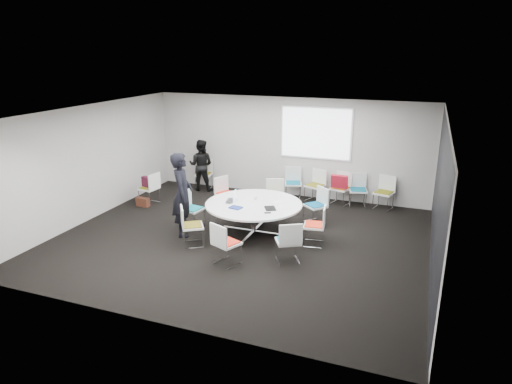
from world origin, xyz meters
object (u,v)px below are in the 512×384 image
(chair_person_back, at_px, (204,180))
(conference_table, at_px, (254,211))
(chair_ring_b, at_px, (316,212))
(chair_spare_left, at_px, (150,194))
(chair_ring_d, at_px, (226,200))
(person_main, at_px, (182,194))
(chair_back_a, at_px, (293,189))
(chair_back_c, at_px, (340,194))
(brown_bag, at_px, (143,202))
(maroon_bag, at_px, (148,182))
(chair_back_b, at_px, (315,192))
(cup, at_px, (255,198))
(chair_ring_a, at_px, (314,233))
(chair_back_e, at_px, (383,199))
(chair_ring_h, at_px, (288,249))
(laptop, at_px, (232,201))
(chair_ring_f, at_px, (192,233))
(chair_ring_c, at_px, (275,203))
(chair_ring_g, at_px, (226,251))
(person_back, at_px, (201,165))
(chair_back_d, at_px, (358,196))
(chair_ring_e, at_px, (192,216))

(chair_person_back, bearing_deg, conference_table, 124.00)
(chair_ring_b, distance_m, chair_spare_left, 4.58)
(chair_ring_d, xyz_separation_m, person_main, (-0.24, -1.82, 0.68))
(person_main, bearing_deg, chair_back_a, -48.16)
(chair_back_c, height_order, brown_bag, chair_back_c)
(chair_spare_left, height_order, maroon_bag, chair_spare_left)
(chair_ring_b, xyz_separation_m, chair_back_b, (-0.41, 1.64, 0.00))
(chair_ring_d, relative_size, cup, 9.78)
(chair_ring_a, height_order, chair_back_e, same)
(chair_back_b, bearing_deg, chair_ring_h, 117.00)
(laptop, bearing_deg, chair_ring_f, 142.87)
(chair_ring_c, xyz_separation_m, brown_bag, (-3.52, -0.73, -0.16))
(chair_ring_c, xyz_separation_m, chair_ring_g, (0.02, -3.10, 0.00))
(chair_ring_g, xyz_separation_m, person_back, (-2.73, 4.28, 0.49))
(chair_ring_b, bearing_deg, person_back, 20.02)
(chair_spare_left, distance_m, cup, 3.45)
(chair_ring_a, height_order, chair_back_d, same)
(chair_ring_e, distance_m, chair_back_d, 4.51)
(chair_back_b, bearing_deg, chair_ring_c, 82.86)
(chair_back_d, distance_m, brown_bag, 5.80)
(chair_ring_c, xyz_separation_m, chair_back_a, (0.09, 1.34, 0.00))
(chair_back_e, height_order, person_back, person_back)
(chair_spare_left, bearing_deg, chair_ring_b, -80.42)
(chair_ring_h, relative_size, chair_back_a, 1.00)
(chair_back_e, xyz_separation_m, chair_person_back, (-5.29, 0.00, 0.00))
(chair_back_d, xyz_separation_m, maroon_bag, (-5.35, -1.83, 0.34))
(chair_ring_e, height_order, chair_back_e, same)
(chair_ring_d, bearing_deg, person_main, 20.38)
(chair_ring_e, relative_size, person_back, 0.57)
(chair_ring_h, xyz_separation_m, chair_back_b, (-0.41, 3.93, 0.00))
(chair_ring_h, height_order, chair_back_d, same)
(chair_person_back, xyz_separation_m, brown_bag, (-0.80, -2.07, -0.16))
(chair_ring_f, xyz_separation_m, chair_back_c, (2.47, 3.86, 0.00))
(chair_ring_a, distance_m, person_back, 4.98)
(chair_back_a, relative_size, chair_back_c, 1.00)
(conference_table, xyz_separation_m, cup, (-0.06, 0.24, 0.24))
(chair_ring_a, relative_size, chair_ring_b, 1.00)
(chair_ring_b, relative_size, chair_ring_c, 1.00)
(maroon_bag, distance_m, brown_bag, 0.56)
(chair_ring_f, xyz_separation_m, chair_back_a, (1.14, 3.86, 0.00))
(chair_ring_f, height_order, chair_back_d, same)
(chair_ring_b, relative_size, chair_ring_f, 1.00)
(conference_table, xyz_separation_m, chair_ring_c, (0.04, 1.43, -0.26))
(chair_ring_e, height_order, cup, chair_ring_e)
(chair_ring_a, height_order, brown_bag, chair_ring_a)
(chair_ring_a, relative_size, chair_back_c, 1.00)
(conference_table, height_order, chair_ring_d, chair_ring_d)
(chair_ring_g, bearing_deg, chair_back_c, 96.00)
(chair_back_b, bearing_deg, brown_bag, 47.18)
(chair_spare_left, relative_size, chair_person_back, 1.00)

